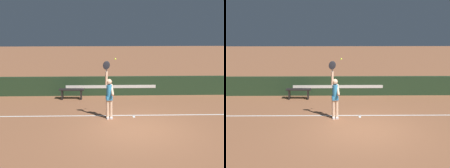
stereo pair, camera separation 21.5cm
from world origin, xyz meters
TOP-DOWN VIEW (x-y plane):
  - ground_plane at (0.00, 0.00)m, footprint 60.00×60.00m
  - court_lines at (0.00, -0.87)m, footprint 12.29×5.17m
  - back_wall at (-0.00, 5.06)m, footprint 18.11×0.18m
  - tennis_player at (-1.03, 1.29)m, footprint 0.47×0.41m
  - tennis_ball at (-0.78, 1.30)m, footprint 0.07×0.07m
  - courtside_bench_near at (-2.82, 4.33)m, footprint 1.24×0.40m

SIDE VIEW (x-z plane):
  - ground_plane at x=0.00m, z-range 0.00..0.00m
  - court_lines at x=0.00m, z-range 0.00..0.00m
  - courtside_bench_near at x=-2.82m, z-range 0.12..0.64m
  - back_wall at x=0.00m, z-range 0.00..0.99m
  - tennis_player at x=-1.03m, z-range -0.22..2.17m
  - tennis_ball at x=-0.78m, z-range 2.40..2.47m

